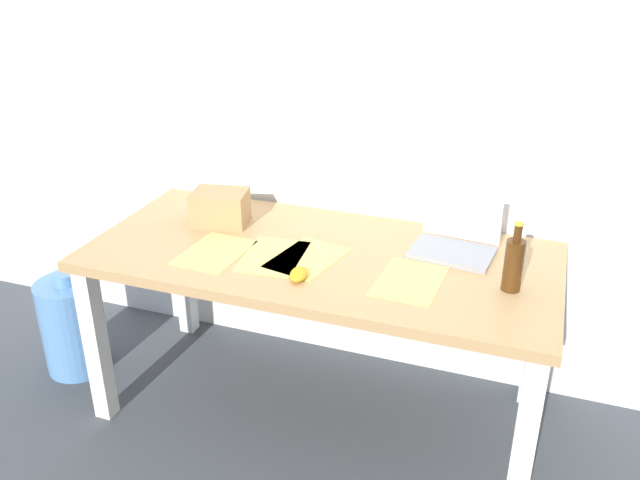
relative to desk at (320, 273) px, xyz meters
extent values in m
plane|color=#42474C|center=(0.00, 0.00, -0.63)|extent=(8.00, 8.00, 0.00)
cube|color=white|center=(0.00, 0.46, 0.67)|extent=(5.20, 0.08, 2.60)
cube|color=tan|center=(0.00, 0.00, 0.07)|extent=(1.74, 0.80, 0.04)
cube|color=silver|center=(-0.81, -0.34, -0.29)|extent=(0.07, 0.07, 0.68)
cube|color=silver|center=(0.81, -0.34, -0.29)|extent=(0.07, 0.07, 0.68)
cube|color=silver|center=(-0.81, 0.34, -0.29)|extent=(0.07, 0.07, 0.68)
cube|color=silver|center=(0.81, 0.34, -0.29)|extent=(0.07, 0.07, 0.68)
cube|color=gray|center=(0.47, 0.14, 0.10)|extent=(0.32, 0.23, 0.02)
cube|color=white|center=(0.48, 0.25, 0.21)|extent=(0.30, 0.06, 0.20)
cylinder|color=#47280F|center=(0.69, -0.05, 0.18)|extent=(0.06, 0.06, 0.18)
cylinder|color=#47280F|center=(0.69, -0.05, 0.30)|extent=(0.03, 0.03, 0.06)
cylinder|color=gold|center=(0.69, -0.05, 0.33)|extent=(0.03, 0.03, 0.01)
ellipsoid|color=gold|center=(0.00, -0.22, 0.11)|extent=(0.08, 0.11, 0.03)
cube|color=tan|center=(-0.47, 0.12, 0.16)|extent=(0.24, 0.20, 0.14)
cube|color=#F4E06B|center=(-0.37, -0.14, 0.09)|extent=(0.23, 0.31, 0.00)
cube|color=#F4E06B|center=(-0.15, -0.09, 0.09)|extent=(0.24, 0.31, 0.00)
cube|color=#F4E06B|center=(-0.03, -0.06, 0.09)|extent=(0.27, 0.33, 0.00)
cube|color=#F4E06B|center=(0.37, -0.11, 0.09)|extent=(0.23, 0.31, 0.00)
cylinder|color=#598CC6|center=(-1.13, -0.10, -0.42)|extent=(0.28, 0.28, 0.43)
cylinder|color=#598CC6|center=(-1.13, -0.10, -0.18)|extent=(0.10, 0.10, 0.05)
camera|label=1|loc=(0.75, -2.10, 1.19)|focal=37.45mm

